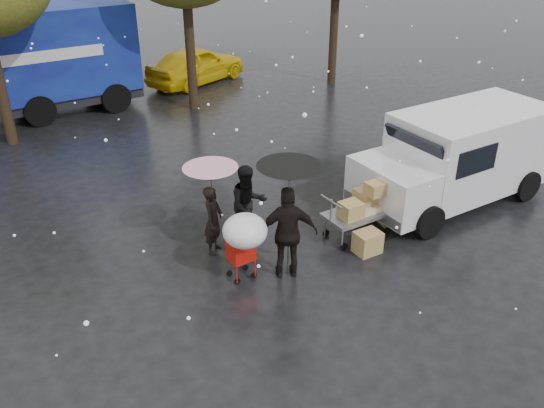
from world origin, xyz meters
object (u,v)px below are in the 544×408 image
shopping_cart (244,234)px  blue_truck (13,65)px  white_van (458,155)px  person_black (288,233)px  person_pink (213,220)px  yellow_taxi (196,65)px  vendor_cart (362,205)px

shopping_cart → blue_truck: bearing=98.0°
shopping_cart → white_van: white_van is taller
person_black → white_van: bearing=-146.4°
shopping_cart → person_black: bearing=-17.2°
person_pink → yellow_taxi: size_ratio=0.35×
person_black → yellow_taxi: (4.14, 12.84, -0.23)m
shopping_cart → blue_truck: size_ratio=0.18×
vendor_cart → white_van: (2.99, 0.11, 0.43)m
person_black → white_van: (5.17, 0.54, 0.20)m
white_van → blue_truck: blue_truck is taller
person_black → blue_truck: blue_truck is taller
yellow_taxi → person_black: bearing=141.7°
shopping_cart → white_van: (5.99, 0.29, 0.10)m
person_pink → vendor_cart: size_ratio=0.98×
person_pink → vendor_cart: 3.20m
person_black → yellow_taxi: size_ratio=0.45×
blue_truck → yellow_taxi: bearing=4.6°
vendor_cart → shopping_cart: shopping_cart is taller
person_pink → person_black: (0.83, -1.52, 0.21)m
person_pink → white_van: size_ratio=0.30×
person_pink → shopping_cart: person_pink is taller
white_van → person_black: bearing=-174.0°
blue_truck → white_van: bearing=-56.8°
white_van → person_pink: bearing=170.7°
person_pink → yellow_taxi: bearing=23.3°
person_pink → blue_truck: blue_truck is taller
person_pink → vendor_cart: (3.01, -1.09, -0.02)m
vendor_cart → yellow_taxi: yellow_taxi is taller
person_black → shopping_cart: size_ratio=1.30×
white_van → yellow_taxi: white_van is taller
yellow_taxi → vendor_cart: bearing=150.6°
person_pink → blue_truck: size_ratio=0.18×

